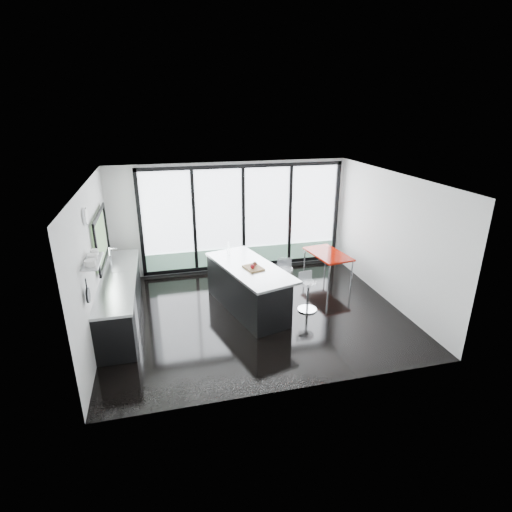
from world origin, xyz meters
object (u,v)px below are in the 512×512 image
object	(u,v)px
bar_stool_far	(285,282)
red_table	(327,266)
island	(247,288)
bar_stool_near	(308,296)

from	to	relation	value
bar_stool_far	red_table	world-z (taller)	red_table
island	bar_stool_near	size ratio (longest dim) A/B	3.93
bar_stool_near	red_table	xyz separation A→B (m)	(1.05, 1.42, 0.02)
island	bar_stool_far	world-z (taller)	island
bar_stool_far	red_table	xyz separation A→B (m)	(1.31, 0.63, 0.01)
island	bar_stool_far	size ratio (longest dim) A/B	3.83
bar_stool_far	island	bearing A→B (deg)	-144.94
bar_stool_near	bar_stool_far	xyz separation A→B (m)	(-0.26, 0.79, 0.01)
bar_stool_far	red_table	size ratio (longest dim) A/B	0.52
island	bar_stool_near	xyz separation A→B (m)	(1.23, -0.38, -0.17)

